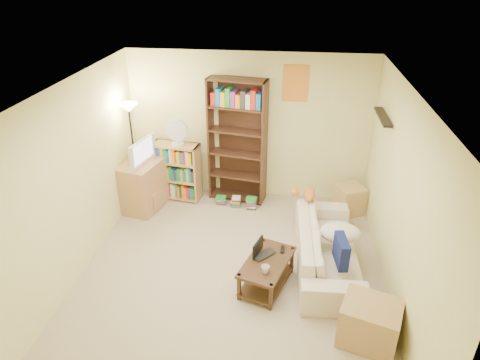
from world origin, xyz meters
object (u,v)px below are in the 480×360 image
object	(u,v)px
end_cabinet	(370,323)
side_table	(350,199)
tabby_cat	(307,194)
television	(139,151)
tv_stand	(143,185)
floor_lamp	(131,126)
laptop	(267,256)
desk_fan	(177,132)
tall_bookshelf	(237,139)
coffee_table	(267,270)
mug	(265,269)
short_bookshelf	(177,172)
sofa	(328,247)

from	to	relation	value
end_cabinet	side_table	bearing A→B (deg)	88.53
tabby_cat	television	distance (m)	2.73
tv_stand	side_table	world-z (taller)	tv_stand
tabby_cat	floor_lamp	xyz separation A→B (m)	(-2.78, 0.47, 0.76)
laptop	desk_fan	world-z (taller)	desk_fan
tv_stand	tall_bookshelf	size ratio (longest dim) A/B	0.39
tabby_cat	television	world-z (taller)	television
coffee_table	tall_bookshelf	distance (m)	2.46
mug	short_bookshelf	world-z (taller)	short_bookshelf
coffee_table	desk_fan	xyz separation A→B (m)	(-1.63, 2.05, 1.00)
laptop	side_table	xyz separation A→B (m)	(1.25, 1.90, -0.17)
mug	floor_lamp	size ratio (longest dim) A/B	0.07
mug	television	xyz separation A→B (m)	(-2.17, 1.93, 0.59)
sofa	mug	bearing A→B (deg)	130.60
tall_bookshelf	short_bookshelf	world-z (taller)	tall_bookshelf
mug	floor_lamp	bearing A→B (deg)	139.02
mug	floor_lamp	distance (m)	3.17
laptop	mug	distance (m)	0.30
tabby_cat	laptop	size ratio (longest dim) A/B	1.27
tall_bookshelf	short_bookshelf	xyz separation A→B (m)	(-1.03, -0.11, -0.61)
tall_bookshelf	floor_lamp	distance (m)	1.71
tabby_cat	desk_fan	bearing A→B (deg)	160.30
sofa	tall_bookshelf	xyz separation A→B (m)	(-1.45, 1.69, 0.82)
sofa	mug	xyz separation A→B (m)	(-0.80, -0.74, 0.14)
laptop	floor_lamp	bearing A→B (deg)	95.52
television	floor_lamp	xyz separation A→B (m)	(-0.10, 0.05, 0.40)
mug	end_cabinet	distance (m)	1.31
coffee_table	tv_stand	size ratio (longest dim) A/B	1.20
short_bookshelf	end_cabinet	world-z (taller)	short_bookshelf
tv_stand	floor_lamp	distance (m)	1.02
sofa	laptop	size ratio (longest dim) A/B	5.62
laptop	mug	xyz separation A→B (m)	(0.00, -0.30, 0.03)
coffee_table	tv_stand	bearing A→B (deg)	159.99
sofa	laptop	bearing A→B (deg)	116.69
tabby_cat	tv_stand	xyz separation A→B (m)	(-2.68, 0.42, -0.26)
tabby_cat	floor_lamp	bearing A→B (deg)	170.43
tabby_cat	short_bookshelf	world-z (taller)	short_bookshelf
side_table	television	bearing A→B (deg)	-175.58
sofa	short_bookshelf	size ratio (longest dim) A/B	2.04
coffee_table	desk_fan	bearing A→B (deg)	146.62
mug	side_table	size ratio (longest dim) A/B	0.25
short_bookshelf	laptop	bearing A→B (deg)	-41.98
mug	television	distance (m)	2.97
laptop	television	xyz separation A→B (m)	(-2.17, 1.63, 0.63)
television	tall_bookshelf	size ratio (longest dim) A/B	0.34
laptop	tall_bookshelf	size ratio (longest dim) A/B	0.17
tall_bookshelf	short_bookshelf	distance (m)	1.20
side_table	end_cabinet	distance (m)	2.73
tv_stand	side_table	bearing A→B (deg)	17.97
television	tall_bookshelf	xyz separation A→B (m)	(1.52, 0.50, 0.09)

